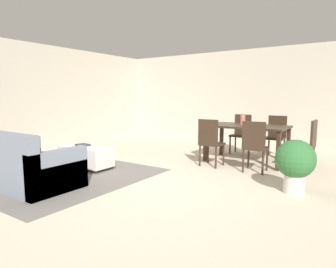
{
  "coord_description": "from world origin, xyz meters",
  "views": [
    {
      "loc": [
        2.69,
        -3.54,
        1.35
      ],
      "look_at": [
        -0.25,
        0.79,
        0.68
      ],
      "focal_mm": 31.43,
      "sensor_mm": 36.0,
      "label": 1
    }
  ],
  "objects": [
    {
      "name": "book_on_ottoman",
      "position": [
        -1.78,
        0.13,
        0.43
      ],
      "size": [
        0.3,
        0.25,
        0.03
      ],
      "primitive_type": "cube",
      "rotation": [
        0.0,
        0.0,
        -0.21
      ],
      "color": "#333338",
      "rests_on": "ottoman_table"
    },
    {
      "name": "dining_chair_head_east",
      "position": [
        1.81,
        2.33,
        0.52
      ],
      "size": [
        0.41,
        0.41,
        0.92
      ],
      "color": "#332319",
      "rests_on": "ground_plane"
    },
    {
      "name": "wall_left",
      "position": [
        -4.5,
        0.5,
        1.35
      ],
      "size": [
        0.12,
        11.0,
        2.7
      ],
      "primitive_type": "cube",
      "color": "#BCB2A0",
      "rests_on": "ground_plane"
    },
    {
      "name": "ottoman_table",
      "position": [
        -1.67,
        0.09,
        0.23
      ],
      "size": [
        1.07,
        0.47,
        0.41
      ],
      "color": "silver",
      "rests_on": "ground_plane"
    },
    {
      "name": "dining_table",
      "position": [
        0.66,
        2.34,
        0.67
      ],
      "size": [
        1.59,
        0.94,
        0.76
      ],
      "color": "#332319",
      "rests_on": "ground_plane"
    },
    {
      "name": "area_rug",
      "position": [
        -1.75,
        -0.51,
        0.0
      ],
      "size": [
        3.0,
        2.8,
        0.01
      ],
      "primitive_type": "cube",
      "color": "slate",
      "rests_on": "ground_plane"
    },
    {
      "name": "dining_chair_near_right",
      "position": [
        1.08,
        1.55,
        0.52
      ],
      "size": [
        0.43,
        0.43,
        0.92
      ],
      "color": "#332319",
      "rests_on": "ground_plane"
    },
    {
      "name": "dining_chair_far_right",
      "position": [
        1.03,
        3.19,
        0.52
      ],
      "size": [
        0.41,
        0.41,
        0.92
      ],
      "color": "#332319",
      "rests_on": "ground_plane"
    },
    {
      "name": "ground_plane",
      "position": [
        0.0,
        0.0,
        0.0
      ],
      "size": [
        10.8,
        10.8,
        0.0
      ],
      "primitive_type": "plane",
      "color": "beige"
    },
    {
      "name": "couch",
      "position": [
        -1.83,
        -1.16,
        0.29
      ],
      "size": [
        2.2,
        0.92,
        0.86
      ],
      "color": "slate",
      "rests_on": "ground_plane"
    },
    {
      "name": "potted_plant",
      "position": [
        1.91,
        0.76,
        0.45
      ],
      "size": [
        0.54,
        0.54,
        0.76
      ],
      "color": "beige",
      "rests_on": "ground_plane"
    },
    {
      "name": "dining_chair_near_left",
      "position": [
        0.23,
        1.52,
        0.52
      ],
      "size": [
        0.41,
        0.41,
        0.92
      ],
      "color": "#332319",
      "rests_on": "ground_plane"
    },
    {
      "name": "dining_chair_far_left",
      "position": [
        0.23,
        3.18,
        0.52
      ],
      "size": [
        0.4,
        0.4,
        0.92
      ],
      "color": "#332319",
      "rests_on": "ground_plane"
    },
    {
      "name": "wall_back",
      "position": [
        0.0,
        5.0,
        1.35
      ],
      "size": [
        9.0,
        0.12,
        2.7
      ],
      "primitive_type": "cube",
      "color": "#BCB2A0",
      "rests_on": "ground_plane"
    },
    {
      "name": "vase_centerpiece",
      "position": [
        0.57,
        2.32,
        0.87
      ],
      "size": [
        0.1,
        0.1,
        0.23
      ],
      "primitive_type": "cylinder",
      "color": "#B26659",
      "rests_on": "dining_table"
    }
  ]
}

